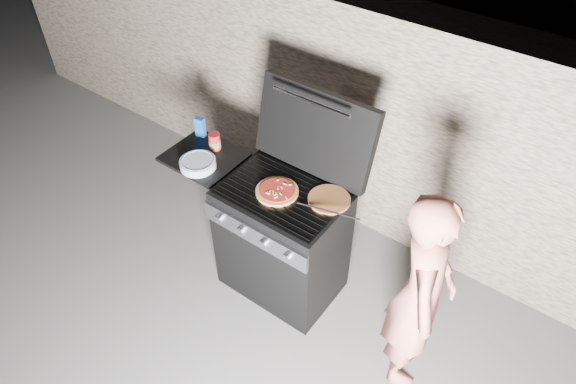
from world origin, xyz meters
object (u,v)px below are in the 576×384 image
Objects in this scene: gas_grill at (254,226)px; pizza_topped at (277,191)px; sauce_jar at (215,141)px; person at (421,294)px.

pizza_topped is (0.22, -0.01, 0.47)m from gas_grill.
sauce_jar reaches higher than gas_grill.
pizza_topped is 1.06m from person.
person reaches higher than gas_grill.
pizza_topped is at bearing -10.41° from sauce_jar.
person is (1.67, -0.16, -0.23)m from sauce_jar.
gas_grill is 1.30m from person.
sauce_jar is 1.70m from person.
pizza_topped is 2.20× the size of sauce_jar.
gas_grill is at bearing 66.71° from person.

